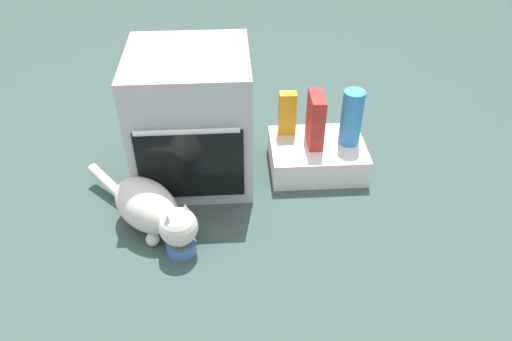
% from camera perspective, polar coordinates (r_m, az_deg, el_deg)
% --- Properties ---
extents(ground, '(8.00, 8.00, 0.00)m').
position_cam_1_polar(ground, '(2.38, -6.99, -6.37)').
color(ground, '#384C47').
extents(oven, '(0.58, 0.61, 0.67)m').
position_cam_1_polar(oven, '(2.51, -7.37, 6.03)').
color(oven, '#B7BABF').
rests_on(oven, ground).
extents(pantry_cabinet, '(0.50, 0.38, 0.15)m').
position_cam_1_polar(pantry_cabinet, '(2.68, 6.99, 1.71)').
color(pantry_cabinet, white).
rests_on(pantry_cabinet, ground).
extents(food_bowl, '(0.13, 0.13, 0.08)m').
position_cam_1_polar(food_bowl, '(2.26, -8.55, -8.57)').
color(food_bowl, '#4C7AB7').
rests_on(food_bowl, ground).
extents(cat, '(0.58, 0.62, 0.25)m').
position_cam_1_polar(cat, '(2.31, -11.85, -4.33)').
color(cat, silver).
rests_on(cat, ground).
extents(water_bottle, '(0.11, 0.11, 0.30)m').
position_cam_1_polar(water_bottle, '(2.60, 10.89, 5.98)').
color(water_bottle, '#388CD1').
rests_on(water_bottle, pantry_cabinet).
extents(cereal_box, '(0.07, 0.18, 0.28)m').
position_cam_1_polar(cereal_box, '(2.57, 6.84, 5.81)').
color(cereal_box, '#B72D28').
rests_on(cereal_box, pantry_cabinet).
extents(juice_carton, '(0.09, 0.06, 0.24)m').
position_cam_1_polar(juice_carton, '(2.65, 3.61, 6.57)').
color(juice_carton, orange).
rests_on(juice_carton, pantry_cabinet).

